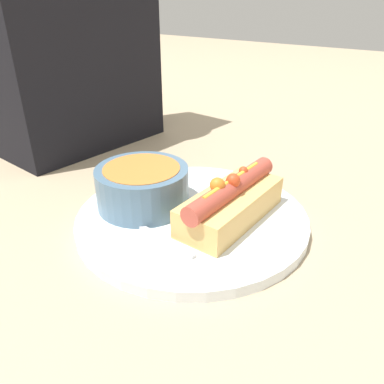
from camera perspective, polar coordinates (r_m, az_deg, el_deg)
The scene contains 6 objects.
ground_plane at distance 0.49m, azimuth -0.00°, elevation -4.54°, with size 4.00×4.00×0.00m, color tan.
dinner_plate at distance 0.49m, azimuth -0.00°, elevation -3.86°, with size 0.30×0.30×0.01m.
hot_dog at distance 0.46m, azimuth 5.96°, elevation -1.45°, with size 0.17×0.07×0.06m.
soup_bowl at distance 0.49m, azimuth -7.54°, elevation 1.05°, with size 0.12×0.12×0.05m.
spoon at distance 0.47m, azimuth -9.28°, elevation -4.21°, with size 0.02×0.14×0.01m.
seated_diner at distance 0.74m, azimuth -18.30°, elevation 25.95°, with size 0.30×0.14×0.57m.
Camera 1 is at (-0.32, -0.27, 0.26)m, focal length 35.00 mm.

